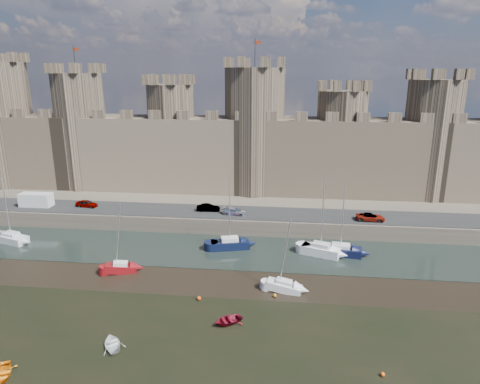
{
  "coord_description": "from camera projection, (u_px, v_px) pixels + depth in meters",
  "views": [
    {
      "loc": [
        8.25,
        -32.04,
        24.99
      ],
      "look_at": [
        2.21,
        22.0,
        9.5
      ],
      "focal_mm": 32.0,
      "sensor_mm": 36.0,
      "label": 1
    }
  ],
  "objects": [
    {
      "name": "car_2",
      "position": [
        235.0,
        212.0,
        68.93
      ],
      "size": [
        4.08,
        2.02,
        1.14
      ],
      "primitive_type": "imported",
      "rotation": [
        0.0,
        0.0,
        1.46
      ],
      "color": "gray",
      "rests_on": "quay"
    },
    {
      "name": "buoy_5",
      "position": [
        383.0,
        374.0,
        36.2
      ],
      "size": [
        0.38,
        0.38,
        0.38
      ],
      "primitive_type": "sphere",
      "color": "#F6540A",
      "rests_on": "ground"
    },
    {
      "name": "sailboat_2",
      "position": [
        321.0,
        250.0,
        59.68
      ],
      "size": [
        5.64,
        3.73,
        11.35
      ],
      "rotation": [
        0.0,
        0.0,
        -0.35
      ],
      "color": "white",
      "rests_on": "ground"
    },
    {
      "name": "dinghy_4",
      "position": [
        228.0,
        321.0,
        43.69
      ],
      "size": [
        3.88,
        3.8,
        0.66
      ],
      "primitive_type": "imported",
      "rotation": [
        1.57,
        0.0,
        5.43
      ],
      "color": "maroon",
      "rests_on": "ground"
    },
    {
      "name": "sailboat_3",
      "position": [
        341.0,
        250.0,
        59.86
      ],
      "size": [
        5.91,
        2.99,
        9.92
      ],
      "rotation": [
        0.0,
        0.0,
        -0.14
      ],
      "color": "black",
      "rests_on": "ground"
    },
    {
      "name": "dinghy_2",
      "position": [
        113.0,
        344.0,
        39.99
      ],
      "size": [
        3.3,
        3.55,
        0.6
      ],
      "primitive_type": "imported",
      "rotation": [
        1.57,
        0.0,
        3.71
      ],
      "color": "white",
      "rests_on": "ground"
    },
    {
      "name": "road",
      "position": [
        235.0,
        212.0,
        70.15
      ],
      "size": [
        160.0,
        7.0,
        0.1
      ],
      "primitive_type": "cube",
      "color": "black",
      "rests_on": "quay"
    },
    {
      "name": "castle",
      "position": [
        240.0,
        143.0,
        81.1
      ],
      "size": [
        108.5,
        11.0,
        29.0
      ],
      "color": "#42382B",
      "rests_on": "quay"
    },
    {
      "name": "water_channel",
      "position": [
        226.0,
        251.0,
        61.28
      ],
      "size": [
        160.0,
        12.0,
        0.08
      ],
      "primitive_type": "cube",
      "color": "black",
      "rests_on": "ground"
    },
    {
      "name": "sailboat_1",
      "position": [
        230.0,
        243.0,
        61.92
      ],
      "size": [
        5.8,
        3.43,
        10.9
      ],
      "rotation": [
        0.0,
        0.0,
        0.26
      ],
      "color": "black",
      "rests_on": "ground"
    },
    {
      "name": "dinghy_0",
      "position": [
        1.0,
        374.0,
        36.02
      ],
      "size": [
        3.55,
        3.96,
        0.68
      ],
      "primitive_type": "imported",
      "rotation": [
        1.57,
        0.0,
        0.47
      ],
      "color": "orange",
      "rests_on": "ground"
    },
    {
      "name": "sailboat_0",
      "position": [
        11.0,
        238.0,
        64.18
      ],
      "size": [
        5.67,
        3.54,
        9.92
      ],
      "rotation": [
        0.0,
        0.0,
        -0.3
      ],
      "color": "silver",
      "rests_on": "ground"
    },
    {
      "name": "sailboat_4",
      "position": [
        121.0,
        267.0,
        54.74
      ],
      "size": [
        4.27,
        2.69,
        9.32
      ],
      "rotation": [
        0.0,
        0.0,
        0.31
      ],
      "color": "maroon",
      "rests_on": "ground"
    },
    {
      "name": "car_0",
      "position": [
        87.0,
        204.0,
        72.79
      ],
      "size": [
        3.89,
        1.94,
        1.27
      ],
      "primitive_type": "imported",
      "rotation": [
        0.0,
        0.0,
        1.45
      ],
      "color": "gray",
      "rests_on": "quay"
    },
    {
      "name": "car_3",
      "position": [
        370.0,
        217.0,
        66.14
      ],
      "size": [
        4.51,
        2.23,
        1.23
      ],
      "primitive_type": "imported",
      "rotation": [
        0.0,
        0.0,
        1.53
      ],
      "color": "gray",
      "rests_on": "quay"
    },
    {
      "name": "quay",
      "position": [
        249.0,
        181.0,
        95.35
      ],
      "size": [
        160.0,
        60.0,
        2.5
      ],
      "primitive_type": "cube",
      "color": "#4C443A",
      "rests_on": "ground"
    },
    {
      "name": "ground",
      "position": [
        188.0,
        360.0,
        38.35
      ],
      "size": [
        160.0,
        160.0,
        0.0
      ],
      "primitive_type": "plane",
      "color": "black",
      "rests_on": "ground"
    },
    {
      "name": "buoy_3",
      "position": [
        275.0,
        295.0,
        48.87
      ],
      "size": [
        0.42,
        0.42,
        0.42
      ],
      "primitive_type": "sphere",
      "color": "orange",
      "rests_on": "ground"
    },
    {
      "name": "sailboat_5",
      "position": [
        284.0,
        286.0,
        50.12
      ],
      "size": [
        4.33,
        2.24,
        8.9
      ],
      "rotation": [
        0.0,
        0.0,
        -0.16
      ],
      "color": "white",
      "rests_on": "ground"
    },
    {
      "name": "buoy_1",
      "position": [
        199.0,
        298.0,
        48.19
      ],
      "size": [
        0.49,
        0.49,
        0.49
      ],
      "primitive_type": "sphere",
      "color": "#F33B0A",
      "rests_on": "ground"
    },
    {
      "name": "car_1",
      "position": [
        208.0,
        208.0,
        70.61
      ],
      "size": [
        3.87,
        1.55,
        1.25
      ],
      "primitive_type": "imported",
      "rotation": [
        0.0,
        0.0,
        1.63
      ],
      "color": "gray",
      "rests_on": "quay"
    },
    {
      "name": "van",
      "position": [
        36.0,
        200.0,
        73.01
      ],
      "size": [
        5.38,
        2.16,
        2.35
      ],
      "primitive_type": "cube",
      "rotation": [
        0.0,
        0.0,
        0.0
      ],
      "color": "silver",
      "rests_on": "quay"
    }
  ]
}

